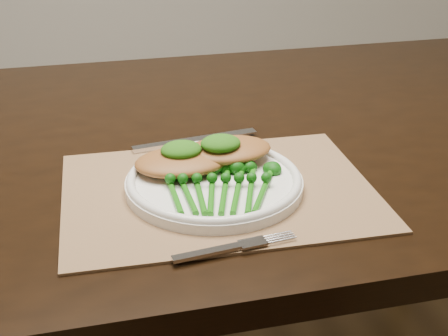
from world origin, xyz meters
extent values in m
cube|color=black|center=(-0.12, -0.02, 0.73)|extent=(1.61, 0.92, 0.04)
cube|color=olive|center=(-0.08, -0.24, 0.75)|extent=(0.43, 0.32, 0.00)
cylinder|color=white|center=(-0.08, -0.23, 0.76)|extent=(0.24, 0.24, 0.01)
torus|color=white|center=(-0.08, -0.23, 0.77)|extent=(0.24, 0.24, 0.01)
cube|color=silver|center=(-0.14, -0.08, 0.76)|extent=(0.08, 0.03, 0.01)
cube|color=silver|center=(-0.04, -0.07, 0.76)|extent=(0.13, 0.04, 0.00)
cube|color=silver|center=(-0.12, -0.39, 0.76)|extent=(0.09, 0.02, 0.00)
ellipsoid|color=#985E2C|center=(-0.12, -0.19, 0.78)|extent=(0.14, 0.10, 0.03)
ellipsoid|color=#985E2C|center=(-0.05, -0.18, 0.79)|extent=(0.13, 0.09, 0.03)
ellipsoid|color=#16480A|center=(-0.12, -0.19, 0.80)|extent=(0.06, 0.05, 0.02)
ellipsoid|color=#16480A|center=(-0.06, -0.19, 0.80)|extent=(0.06, 0.05, 0.02)
camera|label=1|loc=(-0.24, -0.97, 1.16)|focal=50.00mm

